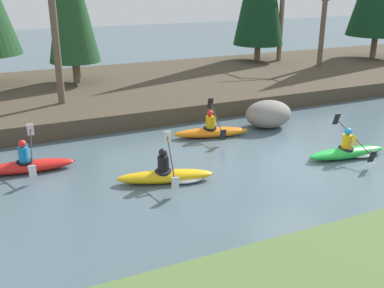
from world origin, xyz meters
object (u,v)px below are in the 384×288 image
kayaker_trailing (169,175)px  boulder_midstream (268,114)px  kayaker_lead (350,151)px  kayaker_middle (212,131)px  kayaker_far_back (28,165)px

kayaker_trailing → boulder_midstream: size_ratio=1.51×
kayaker_lead → kayaker_middle: size_ratio=1.00×
kayaker_middle → boulder_midstream: bearing=16.5°
kayaker_lead → kayaker_far_back: (-9.48, 3.06, 0.02)m
boulder_midstream → kayaker_far_back: bearing=-175.6°
kayaker_middle → kayaker_far_back: size_ratio=1.00×
kayaker_middle → kayaker_trailing: same height
kayaker_trailing → boulder_midstream: kayaker_trailing is taller
kayaker_lead → kayaker_trailing: size_ratio=1.01×
boulder_midstream → kayaker_trailing: bearing=-150.1°
kayaker_trailing → kayaker_far_back: size_ratio=0.99×
boulder_midstream → kayaker_lead: bearing=-80.4°
kayaker_trailing → kayaker_far_back: same height
kayaker_trailing → kayaker_lead: bearing=9.2°
kayaker_lead → kayaker_trailing: same height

